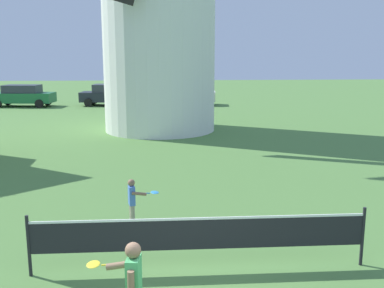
# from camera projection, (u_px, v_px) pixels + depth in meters

# --- Properties ---
(tennis_net) EXTENTS (5.95, 0.06, 1.10)m
(tennis_net) POSITION_uv_depth(u_px,v_px,m) (200.00, 234.00, 7.86)
(tennis_net) COLOR black
(tennis_net) RESTS_ON ground_plane
(player_near) EXTENTS (0.76, 0.62, 1.40)m
(player_near) POSITION_uv_depth(u_px,v_px,m) (132.00, 286.00, 5.89)
(player_near) COLOR #333338
(player_near) RESTS_ON ground_plane
(player_far) EXTENTS (0.71, 0.35, 1.07)m
(player_far) POSITION_uv_depth(u_px,v_px,m) (133.00, 199.00, 9.99)
(player_far) COLOR #9E937F
(player_far) RESTS_ON ground_plane
(parked_car_green) EXTENTS (4.58, 2.24, 1.56)m
(parked_car_green) POSITION_uv_depth(u_px,v_px,m) (23.00, 95.00, 32.48)
(parked_car_green) COLOR #1E6638
(parked_car_green) RESTS_ON ground_plane
(parked_car_black) EXTENTS (4.48, 2.18, 1.56)m
(parked_car_black) POSITION_uv_depth(u_px,v_px,m) (111.00, 94.00, 33.16)
(parked_car_black) COLOR #1E232D
(parked_car_black) RESTS_ON ground_plane
(parked_car_cream) EXTENTS (4.30, 2.25, 1.56)m
(parked_car_cream) POSITION_uv_depth(u_px,v_px,m) (188.00, 94.00, 33.58)
(parked_car_cream) COLOR silver
(parked_car_cream) RESTS_ON ground_plane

